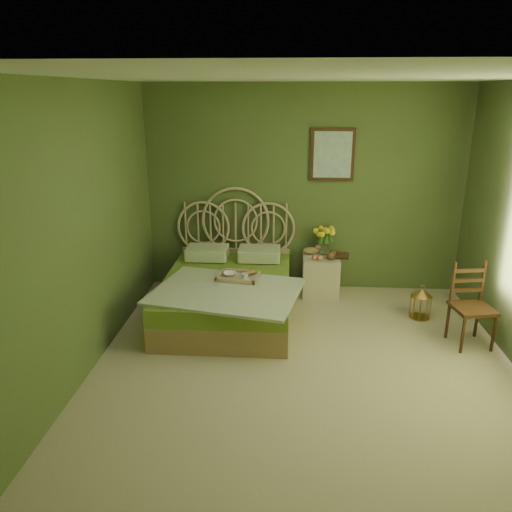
# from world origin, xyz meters

# --- Properties ---
(floor) EXTENTS (4.50, 4.50, 0.00)m
(floor) POSITION_xyz_m (0.00, 0.00, 0.00)
(floor) COLOR tan
(floor) RESTS_ON ground
(ceiling) EXTENTS (4.50, 4.50, 0.00)m
(ceiling) POSITION_xyz_m (0.00, 0.00, 2.60)
(ceiling) COLOR silver
(ceiling) RESTS_ON wall_back
(wall_back) EXTENTS (4.00, 0.00, 4.00)m
(wall_back) POSITION_xyz_m (0.00, 2.25, 1.30)
(wall_back) COLOR #516937
(wall_back) RESTS_ON floor
(wall_left) EXTENTS (0.00, 4.50, 4.50)m
(wall_left) POSITION_xyz_m (-2.00, 0.00, 1.30)
(wall_left) COLOR #516937
(wall_left) RESTS_ON floor
(wall_art) EXTENTS (0.54, 0.04, 0.64)m
(wall_art) POSITION_xyz_m (0.34, 2.22, 1.75)
(wall_art) COLOR #331F0D
(wall_art) RESTS_ON wall_back
(bed) EXTENTS (1.69, 2.14, 1.32)m
(bed) POSITION_xyz_m (-0.86, 1.29, 0.29)
(bed) COLOR tan
(bed) RESTS_ON floor
(nightstand) EXTENTS (0.46, 0.47, 0.93)m
(nightstand) POSITION_xyz_m (0.25, 2.00, 0.34)
(nightstand) COLOR beige
(nightstand) RESTS_ON floor
(chair) EXTENTS (0.44, 0.44, 0.85)m
(chair) POSITION_xyz_m (1.70, 0.79, 0.47)
(chair) COLOR #331F0D
(chair) RESTS_ON floor
(birdcage) EXTENTS (0.24, 0.24, 0.36)m
(birdcage) POSITION_xyz_m (1.36, 1.34, 0.18)
(birdcage) COLOR #B27C39
(birdcage) RESTS_ON floor
(book_lower) EXTENTS (0.20, 0.24, 0.02)m
(book_lower) POSITION_xyz_m (0.42, 2.00, 0.51)
(book_lower) COLOR #381E0F
(book_lower) RESTS_ON nightstand
(book_upper) EXTENTS (0.19, 0.24, 0.02)m
(book_upper) POSITION_xyz_m (0.42, 2.00, 0.53)
(book_upper) COLOR #472819
(book_upper) RESTS_ON nightstand
(cereal_bowl) EXTENTS (0.17, 0.17, 0.04)m
(cereal_bowl) POSITION_xyz_m (-0.83, 1.21, 0.53)
(cereal_bowl) COLOR white
(cereal_bowl) RESTS_ON bed
(coffee_cup) EXTENTS (0.09, 0.09, 0.07)m
(coffee_cup) POSITION_xyz_m (-0.65, 1.10, 0.55)
(coffee_cup) COLOR white
(coffee_cup) RESTS_ON bed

